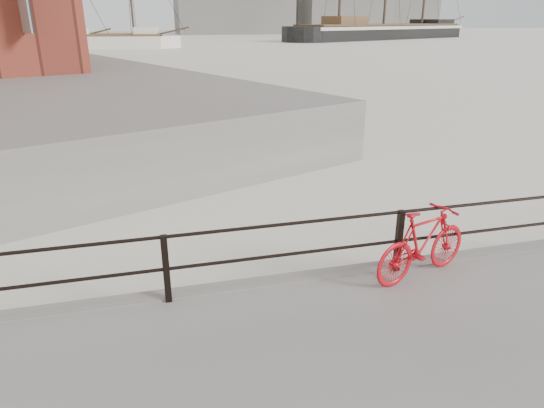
{
  "coord_description": "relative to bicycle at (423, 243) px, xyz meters",
  "views": [
    {
      "loc": [
        -7.09,
        -6.16,
        4.03
      ],
      "look_at": [
        -5.07,
        1.5,
        1.0
      ],
      "focal_mm": 32.0,
      "sensor_mm": 36.0,
      "label": 1
    }
  ],
  "objects": [
    {
      "name": "bicycle",
      "position": [
        0.0,
        0.0,
        0.0
      ],
      "size": [
        1.83,
        0.82,
        1.11
      ],
      "primitive_type": "imported",
      "rotation": [
        0.0,
        0.0,
        0.31
      ],
      "color": "red",
      "rests_on": "promenade"
    },
    {
      "name": "barque_black",
      "position": [
        46.69,
        93.54,
        -0.9
      ],
      "size": [
        62.81,
        42.75,
        33.98
      ],
      "primitive_type": null,
      "rotation": [
        0.0,
        0.0,
        0.43
      ],
      "color": "black",
      "rests_on": "ground"
    },
    {
      "name": "schooner_mid",
      "position": [
        -10.41,
        72.72,
        -0.9
      ],
      "size": [
        29.0,
        15.6,
        19.96
      ],
      "primitive_type": null,
      "rotation": [
        0.0,
        0.0,
        -0.15
      ],
      "color": "silver",
      "rests_on": "ground"
    },
    {
      "name": "schooner_left",
      "position": [
        -18.52,
        70.03,
        -0.9
      ],
      "size": [
        25.44,
        18.93,
        17.71
      ],
      "primitive_type": null,
      "rotation": [
        0.0,
        0.0,
        0.41
      ],
      "color": "silver",
      "rests_on": "ground"
    },
    {
      "name": "industrial_west",
      "position": [
        23.25,
        140.42,
        8.1
      ],
      "size": [
        32.0,
        18.0,
        18.0
      ],
      "primitive_type": "cube",
      "color": "gray",
      "rests_on": "ground"
    },
    {
      "name": "industrial_east",
      "position": [
        81.25,
        150.42,
        6.1
      ],
      "size": [
        20.0,
        16.0,
        14.0
      ],
      "primitive_type": "cube",
      "color": "gray",
      "rests_on": "ground"
    }
  ]
}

